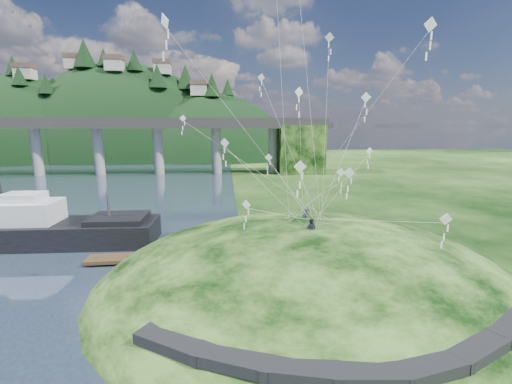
{
  "coord_description": "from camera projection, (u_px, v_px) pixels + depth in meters",
  "views": [
    {
      "loc": [
        1.29,
        -23.98,
        12.81
      ],
      "look_at": [
        4.0,
        6.0,
        7.0
      ],
      "focal_mm": 24.0,
      "sensor_mm": 36.0,
      "label": 1
    }
  ],
  "objects": [
    {
      "name": "ground",
      "position": [
        210.0,
        299.0,
        25.77
      ],
      "size": [
        320.0,
        320.0,
        0.0
      ],
      "primitive_type": "plane",
      "color": "black",
      "rests_on": "ground"
    },
    {
      "name": "grass_hill",
      "position": [
        308.0,
        299.0,
        28.71
      ],
      "size": [
        36.0,
        32.0,
        13.0
      ],
      "color": "black",
      "rests_on": "ground"
    },
    {
      "name": "footpath",
      "position": [
        357.0,
        352.0,
        16.5
      ],
      "size": [
        22.29,
        5.84,
        0.83
      ],
      "color": "black",
      "rests_on": "ground"
    },
    {
      "name": "bridge",
      "position": [
        119.0,
        138.0,
        90.1
      ],
      "size": [
        160.0,
        11.0,
        15.0
      ],
      "color": "#2D2B2B",
      "rests_on": "ground"
    },
    {
      "name": "far_ridge",
      "position": [
        118.0,
        175.0,
        142.79
      ],
      "size": [
        153.0,
        70.0,
        94.5
      ],
      "color": "black",
      "rests_on": "ground"
    },
    {
      "name": "work_barge",
      "position": [
        51.0,
        228.0,
        37.31
      ],
      "size": [
        21.72,
        6.41,
        7.56
      ],
      "color": "black",
      "rests_on": "ground"
    },
    {
      "name": "wooden_dock",
      "position": [
        159.0,
        257.0,
        32.98
      ],
      "size": [
        13.38,
        2.51,
        0.95
      ],
      "color": "#372716",
      "rests_on": "ground"
    },
    {
      "name": "kite_flyers",
      "position": [
        309.0,
        213.0,
        27.53
      ],
      "size": [
        1.25,
        3.75,
        1.98
      ],
      "color": "#282C36",
      "rests_on": "ground"
    },
    {
      "name": "kite_swarm",
      "position": [
        302.0,
        98.0,
        24.83
      ],
      "size": [
        18.71,
        16.15,
        20.9
      ],
      "color": "silver",
      "rests_on": "ground"
    }
  ]
}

